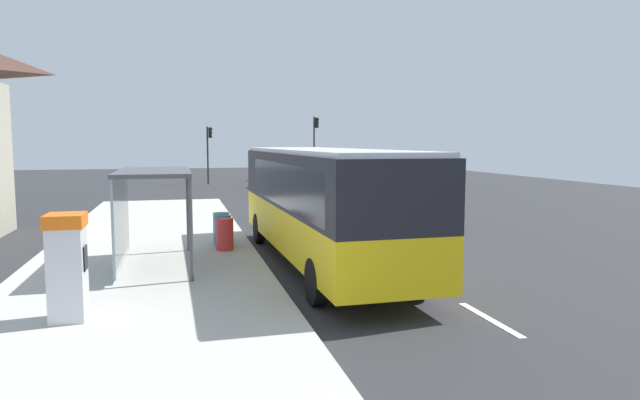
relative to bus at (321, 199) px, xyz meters
name	(u,v)px	position (x,y,z in m)	size (l,w,h in m)	color
ground_plane	(286,206)	(1.71, 14.52, -1.86)	(56.00, 92.00, 0.04)	#2D2D30
sidewalk_platform	(150,253)	(-4.69, 2.52, -1.75)	(6.20, 30.00, 0.18)	beige
lane_stripe_seg_0	(490,319)	(1.96, -5.48, -1.84)	(0.16, 2.20, 0.01)	silver
lane_stripe_seg_1	(394,265)	(1.96, -0.48, -1.84)	(0.16, 2.20, 0.01)	silver
lane_stripe_seg_2	(343,236)	(1.96, 4.52, -1.84)	(0.16, 2.20, 0.01)	silver
lane_stripe_seg_3	(312,218)	(1.96, 9.52, -1.84)	(0.16, 2.20, 0.01)	silver
lane_stripe_seg_4	(290,206)	(1.96, 14.52, -1.84)	(0.16, 2.20, 0.01)	silver
lane_stripe_seg_5	(275,197)	(1.96, 19.52, -1.84)	(0.16, 2.20, 0.01)	silver
lane_stripe_seg_6	(263,190)	(1.96, 24.52, -1.84)	(0.16, 2.20, 0.01)	silver
lane_stripe_seg_7	(254,185)	(1.96, 29.52, -1.84)	(0.16, 2.20, 0.01)	silver
bus	(321,199)	(0.00, 0.00, 0.00)	(2.70, 11.05, 3.21)	yellow
white_van	(288,170)	(3.91, 25.44, -0.50)	(2.13, 5.24, 2.30)	silver
sedan_near	(270,172)	(4.01, 34.35, -1.05)	(1.91, 4.43, 1.52)	black
ticket_machine	(67,266)	(-5.77, -4.11, -0.67)	(0.66, 0.76, 1.94)	silver
recycling_bin_red	(225,234)	(-2.49, 1.94, -1.19)	(0.52, 0.52, 0.95)	red
recycling_bin_blue	(223,231)	(-2.49, 2.64, -1.19)	(0.52, 0.52, 0.95)	blue
recycling_bin_green	(221,227)	(-2.49, 3.34, -1.19)	(0.52, 0.52, 0.95)	green
traffic_light_near_side	(315,139)	(7.21, 30.55, 1.77)	(0.49, 0.28, 5.47)	#2D2D2D
traffic_light_far_side	(209,146)	(-1.38, 31.35, 1.26)	(0.49, 0.28, 4.64)	#2D2D2D
bus_shelter	(142,193)	(-4.70, 0.19, 0.25)	(1.80, 4.00, 2.50)	#4C4C51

